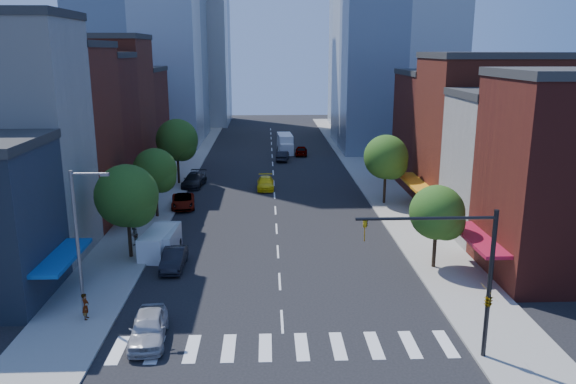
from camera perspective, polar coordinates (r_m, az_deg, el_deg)
name	(u,v)px	position (r m, az deg, el deg)	size (l,w,h in m)	color
ground	(282,321)	(34.51, -0.61, -13.01)	(220.00, 220.00, 0.00)	black
sidewalk_left	(176,176)	(73.33, -11.31, 1.58)	(5.00, 120.00, 0.15)	gray
sidewalk_right	(370,175)	(73.61, 8.28, 1.76)	(5.00, 120.00, 0.15)	gray
crosswalk	(284,347)	(31.87, -0.45, -15.48)	(19.00, 3.00, 0.01)	silver
bldg_left_2	(44,139)	(55.55, -23.57, 4.98)	(12.00, 9.00, 16.00)	maroon
bldg_left_3	(75,131)	(63.53, -20.81, 5.81)	(12.00, 8.00, 15.00)	#551A15
bldg_left_4	(98,113)	(71.46, -18.76, 7.63)	(12.00, 9.00, 17.00)	maroon
bldg_left_5	(119,120)	(80.78, -16.78, 7.03)	(12.00, 10.00, 13.00)	#551A15
bldg_right_1	(525,169)	(51.55, 22.91, 2.15)	(12.00, 8.00, 12.00)	beige
bldg_right_2	(486,136)	(59.44, 19.45, 5.40)	(12.00, 10.00, 15.00)	maroon
bldg_right_3	(453,132)	(68.88, 16.38, 5.91)	(12.00, 10.00, 13.00)	#551A15
traffic_signal	(479,285)	(30.59, 18.83, -8.94)	(7.24, 2.24, 8.00)	black
streetlight	(80,235)	(35.13, -20.36, -4.12)	(2.25, 0.25, 9.00)	slate
tree_left_near	(129,198)	(44.27, -15.88, -0.62)	(4.80, 4.80, 7.30)	black
tree_left_mid	(156,172)	(54.80, -13.23, 1.99)	(4.20, 4.20, 6.65)	black
tree_left_far	(178,142)	(68.24, -11.09, 5.04)	(5.00, 5.00, 7.75)	black
tree_right_near	(439,215)	(42.18, 15.10, -2.24)	(4.00, 4.00, 6.20)	black
tree_right_far	(387,159)	(58.97, 10.07, 3.33)	(4.60, 4.60, 7.20)	black
parked_car_front	(148,327)	(33.03, -13.99, -13.20)	(1.93, 4.80, 1.64)	#A9A9AE
parked_car_second	(174,259)	(42.81, -11.52, -6.67)	(1.55, 4.45, 1.47)	black
parked_car_third	(183,201)	(58.76, -10.62, -0.91)	(2.28, 4.95, 1.38)	#999999
parked_car_rear	(194,180)	(67.68, -9.51, 1.23)	(2.23, 5.48, 1.59)	black
cargo_van_near	(157,244)	(45.54, -13.13, -5.13)	(2.41, 4.88, 2.00)	white
cargo_van_far	(164,242)	(45.84, -12.45, -4.97)	(2.08, 4.73, 1.98)	silver
taxi	(266,183)	(65.59, -2.30, 0.92)	(1.95, 4.80, 1.39)	yellow
traffic_car_oncoming	(283,156)	(82.33, -0.55, 3.70)	(1.56, 4.47, 1.47)	black
traffic_car_far	(301,151)	(86.64, 1.36, 4.24)	(1.78, 4.41, 1.50)	#999999
box_truck	(285,144)	(88.88, -0.28, 4.89)	(2.51, 7.20, 2.86)	silver
pedestrian_near	(86,306)	(36.19, -19.87, -10.86)	(0.60, 0.39, 1.64)	#999999
pedestrian_far	(134,234)	(48.06, -15.40, -4.18)	(0.86, 0.67, 1.77)	#999999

